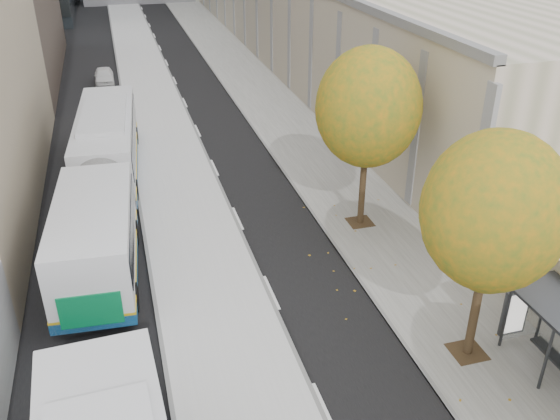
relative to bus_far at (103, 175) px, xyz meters
name	(u,v)px	position (x,y,z in m)	size (l,w,h in m)	color
bus_platform	(164,139)	(3.51, 8.38, -1.68)	(4.25, 150.00, 0.15)	silver
sidewalk	(289,127)	(11.51, 8.38, -1.71)	(4.75, 150.00, 0.08)	gray
tree_c	(494,212)	(10.98, -13.62, 3.50)	(4.20, 4.20, 7.28)	#331E13
tree_d	(368,108)	(10.98, -4.62, 3.72)	(4.40, 4.40, 7.60)	#331E13
bus_far	(103,175)	(0.00, 0.00, 0.00)	(4.07, 19.38, 3.21)	silver
distant_car	(104,76)	(0.31, 22.02, -1.14)	(1.44, 3.59, 1.22)	white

